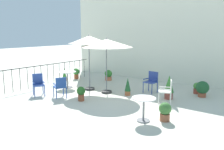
# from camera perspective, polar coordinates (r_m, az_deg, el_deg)

# --- Properties ---
(ground_plane) EXTENTS (60.00, 60.00, 0.00)m
(ground_plane) POSITION_cam_1_polar(r_m,az_deg,el_deg) (9.69, -1.29, -4.96)
(ground_plane) COLOR beige
(villa_facade) EXTENTS (10.33, 0.30, 5.09)m
(villa_facade) POSITION_cam_1_polar(r_m,az_deg,el_deg) (12.74, 10.05, 10.18)
(villa_facade) COLOR silver
(villa_facade) RESTS_ON ground
(terrace_railing) EXTENTS (0.03, 5.25, 1.01)m
(terrace_railing) POSITION_cam_1_polar(r_m,az_deg,el_deg) (12.04, -14.86, 1.08)
(terrace_railing) COLOR black
(terrace_railing) RESTS_ON ground
(patio_umbrella_0) EXTENTS (1.81, 1.81, 2.48)m
(patio_umbrella_0) POSITION_cam_1_polar(r_m,az_deg,el_deg) (10.34, -5.68, 8.42)
(patio_umbrella_0) COLOR #2D2D2D
(patio_umbrella_0) RESTS_ON ground
(patio_umbrella_1) EXTENTS (2.20, 2.20, 2.35)m
(patio_umbrella_1) POSITION_cam_1_polar(r_m,az_deg,el_deg) (9.74, -1.37, 7.68)
(patio_umbrella_1) COLOR #2D2D2D
(patio_umbrella_1) RESTS_ON ground
(cafe_table_0) EXTENTS (0.71, 0.71, 0.71)m
(cafe_table_0) POSITION_cam_1_polar(r_m,az_deg,el_deg) (6.88, 7.78, -7.28)
(cafe_table_0) COLOR silver
(cafe_table_0) RESTS_ON ground
(cafe_table_1) EXTENTS (0.82, 0.82, 0.76)m
(cafe_table_1) POSITION_cam_1_polar(r_m,az_deg,el_deg) (11.07, -10.90, -0.34)
(cafe_table_1) COLOR white
(cafe_table_1) RESTS_ON ground
(patio_chair_0) EXTENTS (0.62, 0.60, 0.89)m
(patio_chair_0) POSITION_cam_1_polar(r_m,az_deg,el_deg) (10.06, -17.65, -1.90)
(patio_chair_0) COLOR #2A4693
(patio_chair_0) RESTS_ON ground
(patio_chair_1) EXTENTS (0.62, 0.60, 0.84)m
(patio_chair_1) POSITION_cam_1_polar(r_m,az_deg,el_deg) (9.46, -12.58, -2.57)
(patio_chair_1) COLOR #244999
(patio_chair_1) RESTS_ON ground
(patio_chair_2) EXTENTS (0.54, 0.51, 0.90)m
(patio_chair_2) POSITION_cam_1_polar(r_m,az_deg,el_deg) (10.18, 9.67, -1.29)
(patio_chair_2) COLOR #2B4091
(patio_chair_2) RESTS_ON ground
(patio_chair_3) EXTENTS (0.59, 0.58, 0.87)m
(patio_chair_3) POSITION_cam_1_polar(r_m,az_deg,el_deg) (8.74, 13.37, -3.56)
(patio_chair_3) COLOR white
(patio_chair_3) RESTS_ON ground
(potted_plant_0) EXTENTS (0.22, 0.22, 0.73)m
(potted_plant_0) POSITION_cam_1_polar(r_m,az_deg,el_deg) (12.63, -11.58, 0.11)
(potted_plant_0) COLOR #C9723E
(potted_plant_0) RESTS_ON ground
(potted_plant_1) EXTENTS (0.32, 0.33, 0.55)m
(potted_plant_1) POSITION_cam_1_polar(r_m,az_deg,el_deg) (8.91, -7.61, -4.34)
(potted_plant_1) COLOR brown
(potted_plant_1) RESTS_ON ground
(potted_plant_2) EXTENTS (0.25, 0.25, 0.74)m
(potted_plant_2) POSITION_cam_1_polar(r_m,az_deg,el_deg) (9.59, 3.86, -2.81)
(potted_plant_2) COLOR #AE6038
(potted_plant_2) RESTS_ON ground
(potted_plant_3) EXTENTS (0.36, 0.36, 0.59)m
(potted_plant_3) POSITION_cam_1_polar(r_m,az_deg,el_deg) (13.13, -8.76, 0.53)
(potted_plant_3) COLOR #A5502F
(potted_plant_3) RESTS_ON ground
(potted_plant_4) EXTENTS (0.37, 0.37, 0.56)m
(potted_plant_4) POSITION_cam_1_polar(r_m,az_deg,el_deg) (7.06, 12.89, -8.57)
(potted_plant_4) COLOR #925539
(potted_plant_4) RESTS_ON ground
(potted_plant_5) EXTENTS (0.40, 0.40, 0.57)m
(potted_plant_5) POSITION_cam_1_polar(r_m,az_deg,el_deg) (12.55, -0.89, -0.03)
(potted_plant_5) COLOR #C3704A
(potted_plant_5) RESTS_ON ground
(potted_plant_6) EXTENTS (0.51, 0.51, 0.65)m
(potted_plant_6) POSITION_cam_1_polar(r_m,az_deg,el_deg) (10.03, 21.30, -3.06)
(potted_plant_6) COLOR #A15237
(potted_plant_6) RESTS_ON ground
(potted_plant_7) EXTENTS (0.29, 0.29, 0.48)m
(potted_plant_7) POSITION_cam_1_polar(r_m,az_deg,el_deg) (10.49, 20.05, -3.00)
(potted_plant_7) COLOR brown
(potted_plant_7) RESTS_ON ground
(potted_plant_8) EXTENTS (0.38, 0.38, 0.94)m
(potted_plant_8) POSITION_cam_1_polar(r_m,az_deg,el_deg) (9.29, 13.81, -2.76)
(potted_plant_8) COLOR brown
(potted_plant_8) RESTS_ON ground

